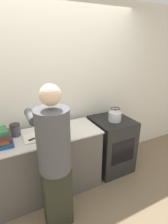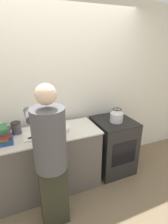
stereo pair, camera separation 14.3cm
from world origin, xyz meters
name	(u,v)px [view 1 (the left image)]	position (x,y,z in m)	size (l,w,h in m)	color
ground_plane	(77,195)	(0.00, 0.00, 0.00)	(12.00, 12.00, 0.00)	#7A664C
wall_back	(56,94)	(0.00, 0.69, 1.30)	(8.00, 0.05, 2.60)	silver
counter	(46,164)	(-0.33, 0.28, 0.45)	(1.48, 0.57, 0.90)	#5B5651
oven	(111,144)	(0.77, 0.31, 0.44)	(0.58, 0.63, 0.88)	black
person	(54,158)	(-0.36, -0.26, 0.90)	(0.38, 0.61, 1.67)	#2C2D22
cutting_board	(38,137)	(-0.41, 0.24, 0.91)	(0.36, 0.25, 0.02)	silver
knife	(36,138)	(-0.44, 0.21, 0.92)	(0.20, 0.10, 0.01)	silver
kettle	(115,116)	(0.77, 0.26, 0.97)	(0.19, 0.19, 0.21)	silver
bowl_prep	(63,129)	(-0.08, 0.25, 0.93)	(0.19, 0.19, 0.06)	silver
canister_jar	(15,130)	(-0.65, 0.42, 0.98)	(0.13, 0.13, 0.16)	#4C4C51
book_stack	(1,138)	(-0.81, 0.25, 0.99)	(0.24, 0.26, 0.19)	navy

